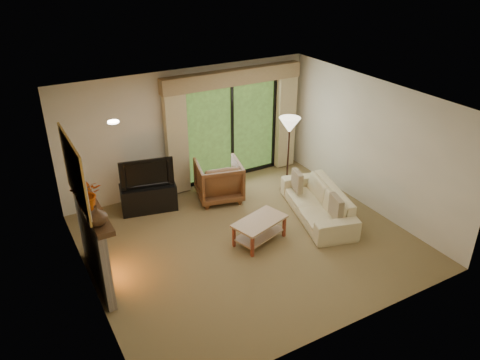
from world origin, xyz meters
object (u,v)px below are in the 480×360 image
armchair (219,180)px  media_console (149,197)px  coffee_table (259,231)px  sofa (318,202)px

armchair → media_console: bearing=2.3°
armchair → coffee_table: armchair is taller
media_console → coffee_table: (1.34, -2.06, -0.05)m
coffee_table → armchair: bearing=70.0°
armchair → coffee_table: bearing=100.4°
armchair → coffee_table: size_ratio=0.94×
media_console → armchair: (1.43, -0.28, 0.15)m
media_console → armchair: 1.47m
sofa → coffee_table: 1.45m
sofa → armchair: bearing=-124.2°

